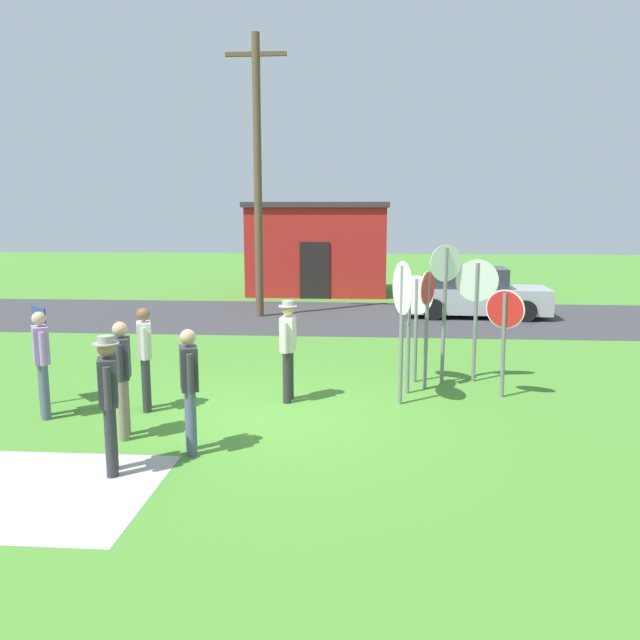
{
  "coord_description": "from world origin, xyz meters",
  "views": [
    {
      "loc": [
        1.53,
        -9.67,
        3.21
      ],
      "look_at": [
        0.68,
        1.58,
        1.3
      ],
      "focal_mm": 36.11,
      "sensor_mm": 36.0,
      "label": 1
    }
  ],
  "objects_px": {
    "parked_car_on_street": "(474,294)",
    "person_with_sunhat": "(288,345)",
    "utility_pole": "(258,173)",
    "stop_sign_rear_left": "(409,317)",
    "stop_sign_nearest": "(504,325)",
    "person_near_signs": "(109,397)",
    "info_panel_leftmost": "(40,338)",
    "person_in_teal": "(42,359)",
    "stop_sign_leaning_right": "(416,310)",
    "stop_sign_low_front": "(445,291)",
    "stop_sign_tallest": "(402,306)",
    "person_in_dark_shirt": "(189,384)",
    "stop_sign_rear_right": "(476,298)",
    "stop_sign_leaning_left": "(427,311)",
    "person_in_blue": "(120,371)",
    "person_holding_notes": "(145,353)"
  },
  "relations": [
    {
      "from": "stop_sign_low_front",
      "to": "stop_sign_tallest",
      "type": "distance_m",
      "value": 1.67
    },
    {
      "from": "parked_car_on_street",
      "to": "stop_sign_leaning_right",
      "type": "xyz_separation_m",
      "value": [
        -2.37,
        -8.0,
        0.69
      ]
    },
    {
      "from": "stop_sign_rear_left",
      "to": "stop_sign_tallest",
      "type": "relative_size",
      "value": 0.84
    },
    {
      "from": "stop_sign_nearest",
      "to": "person_in_blue",
      "type": "distance_m",
      "value": 6.32
    },
    {
      "from": "stop_sign_rear_right",
      "to": "info_panel_leftmost",
      "type": "height_order",
      "value": "stop_sign_rear_right"
    },
    {
      "from": "stop_sign_leaning_left",
      "to": "stop_sign_low_front",
      "type": "bearing_deg",
      "value": 51.6
    },
    {
      "from": "stop_sign_tallest",
      "to": "person_holding_notes",
      "type": "relative_size",
      "value": 1.43
    },
    {
      "from": "person_holding_notes",
      "to": "stop_sign_rear_right",
      "type": "bearing_deg",
      "value": 21.75
    },
    {
      "from": "stop_sign_rear_right",
      "to": "person_in_dark_shirt",
      "type": "xyz_separation_m",
      "value": [
        -4.38,
        -4.03,
        -0.65
      ]
    },
    {
      "from": "stop_sign_rear_left",
      "to": "person_in_teal",
      "type": "xyz_separation_m",
      "value": [
        -5.77,
        -1.81,
        -0.42
      ]
    },
    {
      "from": "person_holding_notes",
      "to": "person_in_dark_shirt",
      "type": "bearing_deg",
      "value": -55.45
    },
    {
      "from": "stop_sign_nearest",
      "to": "person_in_teal",
      "type": "relative_size",
      "value": 1.12
    },
    {
      "from": "stop_sign_leaning_right",
      "to": "parked_car_on_street",
      "type": "bearing_deg",
      "value": 73.53
    },
    {
      "from": "stop_sign_tallest",
      "to": "utility_pole",
      "type": "bearing_deg",
      "value": 113.55
    },
    {
      "from": "person_in_blue",
      "to": "info_panel_leftmost",
      "type": "height_order",
      "value": "person_in_blue"
    },
    {
      "from": "person_holding_notes",
      "to": "stop_sign_low_front",
      "type": "bearing_deg",
      "value": 22.6
    },
    {
      "from": "stop_sign_nearest",
      "to": "info_panel_leftmost",
      "type": "distance_m",
      "value": 7.81
    },
    {
      "from": "person_in_blue",
      "to": "person_in_dark_shirt",
      "type": "bearing_deg",
      "value": -23.53
    },
    {
      "from": "stop_sign_low_front",
      "to": "person_with_sunhat",
      "type": "relative_size",
      "value": 1.5
    },
    {
      "from": "stop_sign_leaning_right",
      "to": "person_in_dark_shirt",
      "type": "bearing_deg",
      "value": -129.91
    },
    {
      "from": "stop_sign_nearest",
      "to": "person_near_signs",
      "type": "bearing_deg",
      "value": -145.88
    },
    {
      "from": "person_in_dark_shirt",
      "to": "person_near_signs",
      "type": "height_order",
      "value": "person_near_signs"
    },
    {
      "from": "parked_car_on_street",
      "to": "info_panel_leftmost",
      "type": "distance_m",
      "value": 13.2
    },
    {
      "from": "parked_car_on_street",
      "to": "person_with_sunhat",
      "type": "relative_size",
      "value": 2.52
    },
    {
      "from": "stop_sign_rear_left",
      "to": "person_holding_notes",
      "type": "height_order",
      "value": "stop_sign_rear_left"
    },
    {
      "from": "stop_sign_low_front",
      "to": "stop_sign_leaning_left",
      "type": "height_order",
      "value": "stop_sign_low_front"
    },
    {
      "from": "stop_sign_tallest",
      "to": "person_in_dark_shirt",
      "type": "distance_m",
      "value": 3.87
    },
    {
      "from": "stop_sign_nearest",
      "to": "stop_sign_rear_left",
      "type": "bearing_deg",
      "value": 174.54
    },
    {
      "from": "utility_pole",
      "to": "stop_sign_rear_right",
      "type": "bearing_deg",
      "value": -53.89
    },
    {
      "from": "stop_sign_low_front",
      "to": "person_near_signs",
      "type": "distance_m",
      "value": 6.54
    },
    {
      "from": "stop_sign_nearest",
      "to": "stop_sign_tallest",
      "type": "bearing_deg",
      "value": -163.86
    },
    {
      "from": "stop_sign_leaning_right",
      "to": "stop_sign_rear_left",
      "type": "xyz_separation_m",
      "value": [
        -0.19,
        -0.79,
        -0.01
      ]
    },
    {
      "from": "parked_car_on_street",
      "to": "info_panel_leftmost",
      "type": "height_order",
      "value": "info_panel_leftmost"
    },
    {
      "from": "stop_sign_leaning_left",
      "to": "person_in_blue",
      "type": "height_order",
      "value": "stop_sign_leaning_left"
    },
    {
      "from": "parked_car_on_street",
      "to": "person_near_signs",
      "type": "xyz_separation_m",
      "value": [
        -6.41,
        -12.65,
        0.3
      ]
    },
    {
      "from": "parked_car_on_street",
      "to": "person_with_sunhat",
      "type": "distance_m",
      "value": 10.5
    },
    {
      "from": "stop_sign_rear_left",
      "to": "info_panel_leftmost",
      "type": "height_order",
      "value": "stop_sign_rear_left"
    },
    {
      "from": "person_holding_notes",
      "to": "person_with_sunhat",
      "type": "bearing_deg",
      "value": 16.68
    },
    {
      "from": "stop_sign_low_front",
      "to": "stop_sign_rear_right",
      "type": "distance_m",
      "value": 0.64
    },
    {
      "from": "utility_pole",
      "to": "person_in_dark_shirt",
      "type": "bearing_deg",
      "value": -85.06
    },
    {
      "from": "utility_pole",
      "to": "stop_sign_rear_right",
      "type": "relative_size",
      "value": 3.57
    },
    {
      "from": "stop_sign_rear_right",
      "to": "info_panel_leftmost",
      "type": "xyz_separation_m",
      "value": [
        -7.44,
        -2.06,
        -0.45
      ]
    },
    {
      "from": "person_near_signs",
      "to": "info_panel_leftmost",
      "type": "height_order",
      "value": "person_near_signs"
    },
    {
      "from": "parked_car_on_street",
      "to": "info_panel_leftmost",
      "type": "bearing_deg",
      "value": -131.19
    },
    {
      "from": "utility_pole",
      "to": "person_in_dark_shirt",
      "type": "distance_m",
      "value": 11.91
    },
    {
      "from": "stop_sign_low_front",
      "to": "person_with_sunhat",
      "type": "height_order",
      "value": "stop_sign_low_front"
    },
    {
      "from": "stop_sign_tallest",
      "to": "person_in_teal",
      "type": "height_order",
      "value": "stop_sign_tallest"
    },
    {
      "from": "utility_pole",
      "to": "stop_sign_rear_left",
      "type": "xyz_separation_m",
      "value": [
        4.05,
        -8.27,
        -2.97
      ]
    },
    {
      "from": "stop_sign_leaning_right",
      "to": "stop_sign_rear_left",
      "type": "height_order",
      "value": "stop_sign_leaning_right"
    },
    {
      "from": "stop_sign_nearest",
      "to": "stop_sign_leaning_right",
      "type": "relative_size",
      "value": 0.93
    }
  ]
}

